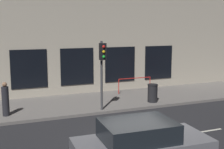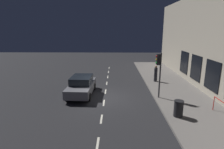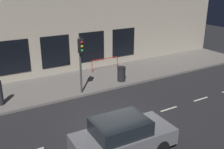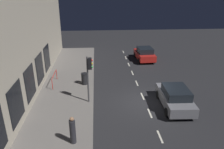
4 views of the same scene
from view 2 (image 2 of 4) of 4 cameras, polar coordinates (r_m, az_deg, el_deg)
ground_plane at (r=15.08m, az=-2.32°, el=-7.32°), size 60.00×60.00×0.00m
sidewalk at (r=15.98m, az=20.83°, el=-6.73°), size 4.50×32.00×0.15m
building_facade at (r=16.18m, az=30.76°, el=8.11°), size 0.65×32.00×8.76m
lane_centre_line at (r=14.15m, az=-2.55°, el=-8.77°), size 0.12×27.20×0.01m
traffic_light at (r=14.54m, az=14.40°, el=2.58°), size 0.47×0.32×3.59m
parked_car_0 at (r=15.82m, az=-9.49°, el=-3.44°), size 2.10×4.35×1.58m
pedestrian_0 at (r=19.58m, az=13.45°, el=0.15°), size 0.47×0.47×1.67m
trash_bin at (r=12.28m, az=19.99°, el=-9.92°), size 0.59×0.59×1.04m
red_railing at (r=13.18m, az=31.53°, el=-8.56°), size 0.05×2.34×0.97m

